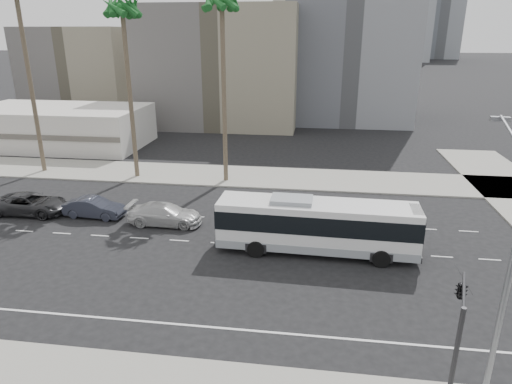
% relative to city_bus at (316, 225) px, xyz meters
% --- Properties ---
extents(ground, '(700.00, 700.00, 0.00)m').
position_rel_city_bus_xyz_m(ground, '(-3.65, 0.36, -1.99)').
color(ground, black).
rests_on(ground, ground).
extents(sidewalk_north, '(120.00, 7.00, 0.15)m').
position_rel_city_bus_xyz_m(sidewalk_north, '(-3.65, 15.86, -1.92)').
color(sidewalk_north, gray).
rests_on(sidewalk_north, ground).
extents(commercial_low, '(22.00, 12.16, 5.00)m').
position_rel_city_bus_xyz_m(commercial_low, '(-33.65, 26.35, 0.51)').
color(commercial_low, beige).
rests_on(commercial_low, ground).
extents(midrise_beige_west, '(24.00, 18.00, 18.00)m').
position_rel_city_bus_xyz_m(midrise_beige_west, '(-15.65, 45.36, 7.01)').
color(midrise_beige_west, '#67635C').
rests_on(midrise_beige_west, ground).
extents(midrise_gray_center, '(20.00, 20.00, 26.00)m').
position_rel_city_bus_xyz_m(midrise_gray_center, '(4.35, 52.36, 11.01)').
color(midrise_gray_center, slate).
rests_on(midrise_gray_center, ground).
extents(midrise_beige_far, '(18.00, 16.00, 15.00)m').
position_rel_city_bus_xyz_m(midrise_beige_far, '(-41.65, 50.36, 5.51)').
color(midrise_beige_far, '#67635C').
rests_on(midrise_beige_far, ground).
extents(highrise_far, '(22.00, 22.00, 60.00)m').
position_rel_city_bus_xyz_m(highrise_far, '(66.35, 260.36, 28.01)').
color(highrise_far, slate).
rests_on(highrise_far, ground).
extents(city_bus, '(13.28, 3.36, 3.79)m').
position_rel_city_bus_xyz_m(city_bus, '(0.00, 0.00, 0.00)').
color(city_bus, silver).
rests_on(city_bus, ground).
extents(car_a, '(2.34, 5.72, 1.66)m').
position_rel_city_bus_xyz_m(car_a, '(-11.60, 3.11, -1.16)').
color(car_a, '#BDBDBD').
rests_on(car_a, ground).
extents(car_b, '(1.97, 4.92, 1.59)m').
position_rel_city_bus_xyz_m(car_b, '(-17.69, 3.73, -1.20)').
color(car_b, '#292B37').
rests_on(car_b, ground).
extents(car_c, '(2.85, 6.12, 1.70)m').
position_rel_city_bus_xyz_m(car_c, '(-23.19, 3.71, -1.14)').
color(car_c, '#28282A').
rests_on(car_c, ground).
extents(streetlight_corner, '(1.15, 5.08, 10.77)m').
position_rel_city_bus_xyz_m(streetlight_corner, '(6.71, -12.23, 4.11)').
color(streetlight_corner, slate).
rests_on(streetlight_corner, ground).
extents(traffic_signal, '(2.41, 3.31, 5.19)m').
position_rel_city_bus_xyz_m(traffic_signal, '(5.67, -11.44, 2.34)').
color(traffic_signal, '#262628').
rests_on(traffic_signal, ground).
extents(palm_near, '(5.32, 5.32, 17.90)m').
position_rel_city_bus_xyz_m(palm_near, '(-9.07, 14.26, 14.22)').
color(palm_near, brown).
rests_on(palm_near, ground).
extents(palm_mid, '(5.66, 5.66, 17.48)m').
position_rel_city_bus_xyz_m(palm_mid, '(-18.39, 14.37, 13.73)').
color(palm_mid, brown).
rests_on(palm_mid, ground).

